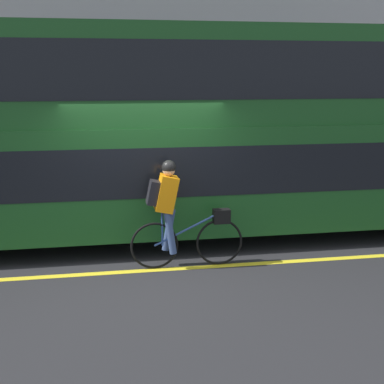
# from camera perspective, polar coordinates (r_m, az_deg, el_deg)

# --- Properties ---
(ground_plane) EXTENTS (80.00, 80.00, 0.00)m
(ground_plane) POSITION_cam_1_polar(r_m,az_deg,el_deg) (8.37, -4.66, -8.10)
(ground_plane) COLOR #232326
(road_center_line) EXTENTS (50.00, 0.14, 0.01)m
(road_center_line) POSITION_cam_1_polar(r_m,az_deg,el_deg) (8.27, -4.59, -8.33)
(road_center_line) COLOR yellow
(road_center_line) RESTS_ON ground_plane
(sidewalk_curb) EXTENTS (60.00, 2.59, 0.12)m
(sidewalk_curb) POSITION_cam_1_polar(r_m,az_deg,el_deg) (13.61, -6.90, 0.22)
(sidewalk_curb) COLOR gray
(sidewalk_curb) RESTS_ON ground_plane
(building_facade) EXTENTS (60.00, 0.30, 8.47)m
(building_facade) POSITION_cam_1_polar(r_m,az_deg,el_deg) (14.80, -7.68, 17.43)
(building_facade) COLOR #9E9EA3
(building_facade) RESTS_ON ground_plane
(bus) EXTENTS (11.71, 2.49, 3.72)m
(bus) POSITION_cam_1_polar(r_m,az_deg,el_deg) (9.62, 1.31, 7.30)
(bus) COLOR black
(bus) RESTS_ON ground_plane
(cyclist_on_bike) EXTENTS (1.76, 0.32, 1.69)m
(cyclist_on_bike) POSITION_cam_1_polar(r_m,az_deg,el_deg) (8.11, -1.77, -2.05)
(cyclist_on_bike) COLOR black
(cyclist_on_bike) RESTS_ON ground_plane
(street_sign_post) EXTENTS (0.36, 0.09, 2.58)m
(street_sign_post) POSITION_cam_1_polar(r_m,az_deg,el_deg) (13.23, -11.97, 6.27)
(street_sign_post) COLOR #59595B
(street_sign_post) RESTS_ON sidewalk_curb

